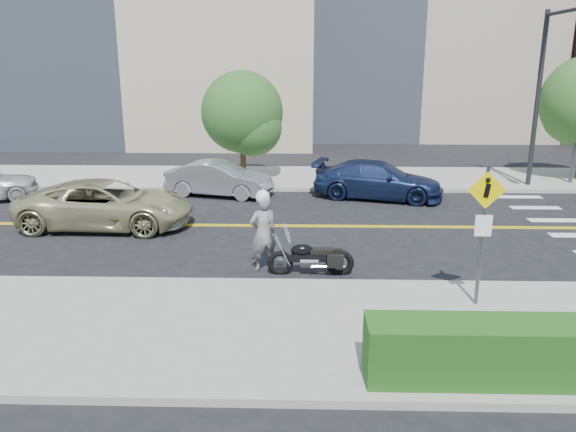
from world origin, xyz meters
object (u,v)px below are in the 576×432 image
(pedestrian_sign, at_px, (483,223))
(suv, at_px, (106,204))
(motorcycle, at_px, (311,250))
(parked_car_silver, at_px, (219,179))
(motorcyclist, at_px, (263,231))
(parked_car_blue, at_px, (378,180))

(pedestrian_sign, relative_size, suv, 0.55)
(motorcycle, relative_size, parked_car_silver, 0.50)
(suv, relative_size, parked_car_silver, 1.30)
(pedestrian_sign, height_order, motorcyclist, pedestrian_sign)
(pedestrian_sign, distance_m, parked_car_silver, 12.73)
(pedestrian_sign, height_order, parked_car_silver, pedestrian_sign)
(parked_car_blue, bearing_deg, parked_car_silver, 102.58)
(motorcyclist, xyz_separation_m, parked_car_blue, (3.92, 7.97, -0.32))
(pedestrian_sign, height_order, motorcycle, pedestrian_sign)
(motorcyclist, bearing_deg, parked_car_silver, -99.14)
(parked_car_silver, xyz_separation_m, parked_car_blue, (6.25, -0.23, 0.03))
(motorcycle, distance_m, parked_car_silver, 9.20)
(pedestrian_sign, relative_size, parked_car_blue, 0.60)
(motorcycle, distance_m, suv, 7.65)
(motorcycle, xyz_separation_m, parked_car_blue, (2.70, 8.25, 0.09))
(motorcyclist, bearing_deg, motorcycle, 141.79)
(motorcyclist, xyz_separation_m, parked_car_silver, (-2.33, 8.20, -0.36))
(pedestrian_sign, distance_m, motorcycle, 4.27)
(motorcyclist, bearing_deg, pedestrian_sign, 128.99)
(motorcyclist, xyz_separation_m, motorcycle, (1.21, -0.29, -0.41))
(pedestrian_sign, height_order, suv, pedestrian_sign)
(motorcycle, height_order, suv, suv)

